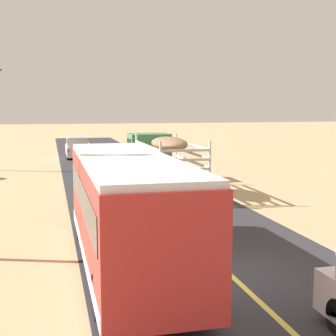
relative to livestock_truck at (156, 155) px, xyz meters
The scene contains 6 objects.
ground_plane 15.83m from the livestock_truck, 94.98° to the right, with size 240.00×240.00×0.00m, color tan.
road_surface 15.83m from the livestock_truck, 94.98° to the right, with size 8.00×120.00×0.02m, color #2D2D33.
road_centre_line 15.82m from the livestock_truck, 94.98° to the right, with size 0.16×117.60×0.00m, color #D8CC4C.
livestock_truck is the anchor object (origin of this frame).
bus 14.93m from the livestock_truck, 105.62° to the right, with size 2.54×10.00×3.21m.
car_far 16.58m from the livestock_truck, 103.15° to the left, with size 1.90×4.62×1.93m.
Camera 1 is at (-4.70, -12.02, 4.61)m, focal length 51.38 mm.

